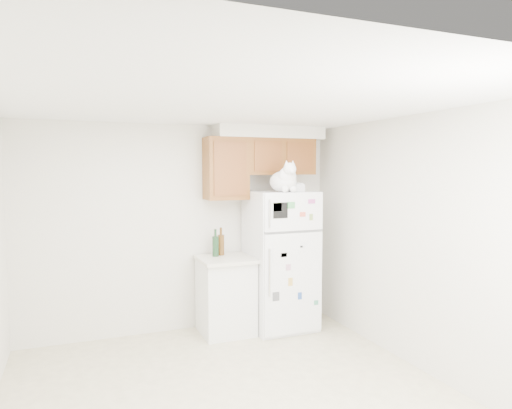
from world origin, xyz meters
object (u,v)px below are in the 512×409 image
base_counter (226,295)px  bottle_amber (221,241)px  storage_box_back (295,187)px  storage_box_front (297,188)px  cat (285,180)px  bottle_green (215,243)px  refrigerator (281,260)px

base_counter → bottle_amber: size_ratio=2.71×
storage_box_back → storage_box_front: (-0.05, -0.17, -0.01)m
cat → bottle_green: 1.12m
bottle_amber → bottle_green: bearing=-148.3°
storage_box_back → storage_box_front: size_ratio=1.20×
cat → bottle_green: size_ratio=1.61×
refrigerator → storage_box_back: 0.92m
base_counter → cat: size_ratio=1.73×
storage_box_front → refrigerator: bearing=142.2°
cat → bottle_green: cat is taller
base_counter → refrigerator: bearing=-6.1°
refrigerator → storage_box_front: storage_box_front is taller
refrigerator → cat: size_ratio=3.19×
bottle_green → bottle_amber: bottle_amber is taller
refrigerator → bottle_green: 0.84m
refrigerator → bottle_amber: refrigerator is taller
storage_box_front → bottle_green: (-0.94, 0.30, -0.66)m
refrigerator → cat: cat is taller
storage_box_back → bottle_green: (-0.99, 0.14, -0.67)m
base_counter → storage_box_front: (0.85, -0.21, 1.28)m
refrigerator → storage_box_front: (0.16, -0.13, 0.89)m
refrigerator → bottle_green: bearing=167.7°
storage_box_front → bottle_amber: storage_box_front is taller
base_counter → storage_box_back: storage_box_back is taller
storage_box_front → bottle_amber: 1.14m
bottle_green → bottle_amber: bearing=31.7°
storage_box_back → storage_box_front: 0.17m
storage_box_front → bottle_amber: (-0.86, 0.36, -0.66)m
refrigerator → bottle_amber: size_ratio=5.00×
refrigerator → storage_box_back: (0.20, 0.03, 0.90)m
storage_box_back → storage_box_front: storage_box_back is taller
storage_box_back → bottle_amber: size_ratio=0.53×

